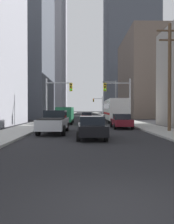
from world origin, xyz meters
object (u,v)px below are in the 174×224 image
city_bus (115,110)px  traffic_signal_far_right (98,103)px  sedan_maroon (121,121)px  cargo_van_green (65,114)px  pickup_truck_silver (54,122)px  traffic_signal_near_right (118,94)px  sedan_black (91,127)px  traffic_signal_near_left (58,94)px  sedan_red (87,117)px

city_bus → traffic_signal_far_right: size_ratio=1.93×
city_bus → sedan_maroon: bearing=-94.3°
cargo_van_green → traffic_signal_far_right: traffic_signal_far_right is taller
cargo_van_green → city_bus: bearing=24.6°
cargo_van_green → sedan_maroon: 9.37m
city_bus → sedan_maroon: size_ratio=2.73×
pickup_truck_silver → cargo_van_green: bearing=90.1°
traffic_signal_near_right → traffic_signal_far_right: same height
sedan_black → sedan_maroon: (3.41, 7.71, 0.00)m
cargo_van_green → traffic_signal_near_left: 3.16m
pickup_truck_silver → traffic_signal_near_right: bearing=54.2°
sedan_maroon → traffic_signal_near_right: (0.60, 5.47, 3.26)m
city_bus → traffic_signal_near_left: (-8.06, -4.62, 2.10)m
sedan_red → traffic_signal_far_right: bearing=82.6°
traffic_signal_far_right → traffic_signal_near_left: bearing=-101.3°
city_bus → cargo_van_green: (-7.20, -3.30, -0.64)m
city_bus → sedan_maroon: city_bus is taller
city_bus → sedan_maroon: (-0.77, -10.09, -1.16)m
pickup_truck_silver → traffic_signal_near_left: traffic_signal_near_left is taller
sedan_black → traffic_signal_far_right: bearing=85.5°
traffic_signal_near_left → traffic_signal_near_right: bearing=0.0°
pickup_truck_silver → cargo_van_green: (-0.02, 11.07, 0.35)m
traffic_signal_near_right → traffic_signal_far_right: (0.19, 40.34, -0.02)m
sedan_red → traffic_signal_far_right: traffic_signal_far_right is taller
traffic_signal_near_right → traffic_signal_near_left: bearing=-180.0°
traffic_signal_near_left → traffic_signal_far_right: same height
traffic_signal_near_right → sedan_maroon: bearing=-96.3°
pickup_truck_silver → traffic_signal_far_right: 50.70m
sedan_maroon → traffic_signal_near_left: 9.68m
city_bus → sedan_red: (-4.18, 3.40, -1.16)m
cargo_van_green → traffic_signal_near_right: traffic_signal_near_right is taller
city_bus → traffic_signal_far_right: bearing=90.0°
traffic_signal_far_right → sedan_red: bearing=-97.4°
cargo_van_green → traffic_signal_near_left: (-0.86, -1.32, 2.74)m
city_bus → sedan_black: 18.32m
sedan_black → traffic_signal_far_right: (4.20, 53.52, 3.24)m
cargo_van_green → traffic_signal_far_right: bearing=79.5°
sedan_maroon → sedan_red: bearing=104.2°
traffic_signal_far_right → sedan_maroon: bearing=-91.0°
sedan_black → traffic_signal_near_left: (-3.89, 13.18, 3.25)m
sedan_maroon → traffic_signal_near_left: bearing=143.1°
sedan_red → city_bus: bearing=-39.1°
cargo_van_green → traffic_signal_near_left: traffic_signal_near_left is taller
sedan_black → traffic_signal_near_left: traffic_signal_near_left is taller
traffic_signal_near_right → traffic_signal_far_right: size_ratio=1.00×
traffic_signal_near_right → city_bus: bearing=88.0°
sedan_red → pickup_truck_silver: bearing=-99.6°
city_bus → traffic_signal_near_left: traffic_signal_near_left is taller
sedan_red → traffic_signal_near_left: 9.49m
sedan_maroon → traffic_signal_far_right: traffic_signal_far_right is taller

